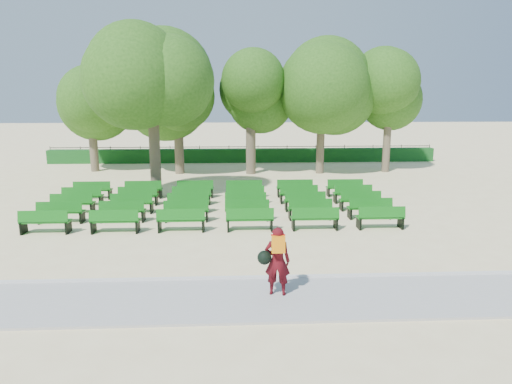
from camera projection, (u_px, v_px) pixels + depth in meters
ground at (252, 215)px, 17.33m from camera, size 120.00×120.00×0.00m
paving at (265, 299)px, 10.10m from camera, size 30.00×2.20×0.06m
curb at (262, 278)px, 11.22m from camera, size 30.00×0.12×0.10m
hedge at (244, 156)px, 30.92m from camera, size 26.00×0.70×0.90m
fence at (244, 161)px, 31.40m from camera, size 26.00×0.10×1.02m
tree_line at (245, 172)px, 27.10m from camera, size 21.80×6.80×7.04m
bench_array at (218, 210)px, 17.80m from camera, size 1.61×0.55×1.00m
tree_among at (152, 94)px, 19.57m from camera, size 4.66×4.66×6.62m
person at (276, 260)px, 10.12m from camera, size 0.76×0.49×1.57m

